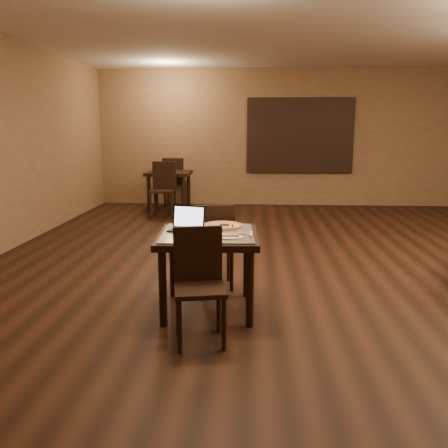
# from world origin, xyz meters

# --- Properties ---
(ground) EXTENTS (10.00, 10.00, 0.00)m
(ground) POSITION_xyz_m (0.00, 0.00, 0.00)
(ground) COLOR black
(ground) RESTS_ON ground
(wall_back) EXTENTS (8.00, 0.02, 3.00)m
(wall_back) POSITION_xyz_m (0.00, 5.00, 1.50)
(wall_back) COLOR #896445
(wall_back) RESTS_ON ground
(ceiling) EXTENTS (8.00, 10.00, 0.02)m
(ceiling) POSITION_xyz_m (0.00, 0.00, 3.00)
(ceiling) COLOR silver
(ceiling) RESTS_ON wall_back
(mural) EXTENTS (2.34, 0.05, 1.64)m
(mural) POSITION_xyz_m (0.50, 4.96, 1.55)
(mural) COLOR #276292
(mural) RESTS_ON wall_back
(tiled_table) EXTENTS (0.97, 0.97, 0.76)m
(tiled_table) POSITION_xyz_m (-0.93, -1.46, 0.66)
(tiled_table) COLOR black
(tiled_table) RESTS_ON ground
(chair_main_near) EXTENTS (0.47, 0.47, 0.93)m
(chair_main_near) POSITION_xyz_m (-0.95, -2.08, 0.53)
(chair_main_near) COLOR black
(chair_main_near) RESTS_ON ground
(chair_main_far) EXTENTS (0.46, 0.46, 0.94)m
(chair_main_far) POSITION_xyz_m (-0.92, -0.84, 0.53)
(chair_main_far) COLOR black
(chair_main_far) RESTS_ON ground
(laptop) EXTENTS (0.38, 0.33, 0.22)m
(laptop) POSITION_xyz_m (-1.13, -1.36, 0.82)
(laptop) COLOR black
(laptop) RESTS_ON tiled_table
(plate) EXTENTS (0.24, 0.24, 0.01)m
(plate) POSITION_xyz_m (-0.71, -1.64, 0.77)
(plate) COLOR white
(plate) RESTS_ON tiled_table
(pizza_slice) EXTENTS (0.18, 0.18, 0.02)m
(pizza_slice) POSITION_xyz_m (-0.71, -1.64, 0.79)
(pizza_slice) COLOR beige
(pizza_slice) RESTS_ON plate
(pizza_pan) EXTENTS (0.37, 0.37, 0.01)m
(pizza_pan) POSITION_xyz_m (-0.81, -1.22, 0.77)
(pizza_pan) COLOR silver
(pizza_pan) RESTS_ON tiled_table
(pizza_whole) EXTENTS (0.38, 0.38, 0.03)m
(pizza_whole) POSITION_xyz_m (-0.81, -1.22, 0.78)
(pizza_whole) COLOR beige
(pizza_whole) RESTS_ON pizza_pan
(spatula) EXTENTS (0.12, 0.23, 0.01)m
(spatula) POSITION_xyz_m (-0.79, -1.24, 0.79)
(spatula) COLOR silver
(spatula) RESTS_ON pizza_whole
(napkin_roll) EXTENTS (0.04, 0.16, 0.04)m
(napkin_roll) POSITION_xyz_m (-0.53, -1.60, 0.78)
(napkin_roll) COLOR white
(napkin_roll) RESTS_ON tiled_table
(other_table_b) EXTENTS (0.89, 0.89, 0.83)m
(other_table_b) POSITION_xyz_m (-2.27, 4.00, 0.69)
(other_table_b) COLOR black
(other_table_b) RESTS_ON ground
(other_table_b_chair_near) EXTENTS (0.47, 0.47, 1.07)m
(other_table_b_chair_near) POSITION_xyz_m (-2.27, 3.37, 0.61)
(other_table_b_chair_near) COLOR black
(other_table_b_chair_near) RESTS_ON ground
(other_table_b_chair_far) EXTENTS (0.47, 0.47, 1.07)m
(other_table_b_chair_far) POSITION_xyz_m (-2.27, 4.63, 0.61)
(other_table_b_chair_far) COLOR black
(other_table_b_chair_far) RESTS_ON ground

